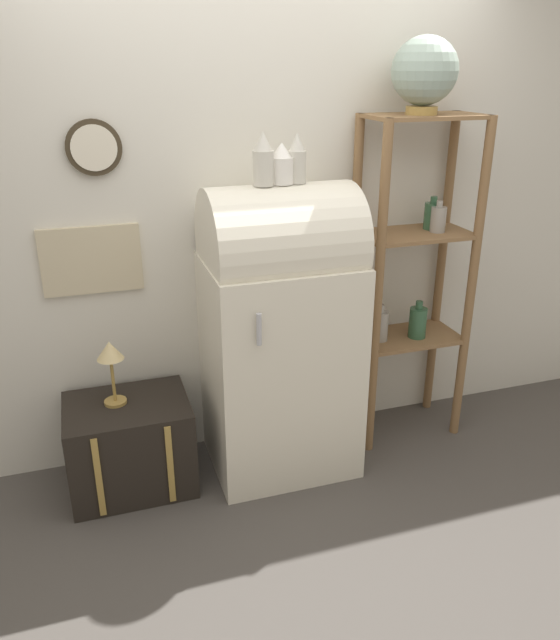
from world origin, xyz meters
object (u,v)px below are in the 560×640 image
suitcase_trunk (130,445)px  vase_right (297,160)px  refrigerator (280,329)px  vase_center (282,165)px  vase_left (263,161)px  globe (425,72)px  desk_lamp (110,357)px

suitcase_trunk → vase_right: bearing=-1.4°
refrigerator → vase_center: (0.01, 0.01, 0.82)m
vase_left → vase_right: vase_left is taller
vase_left → refrigerator: bearing=7.5°
vase_right → suitcase_trunk: bearing=178.6°
globe → vase_left: (-0.83, -0.08, -0.37)m
refrigerator → vase_right: size_ratio=6.68×
vase_center → desk_lamp: vase_center is taller
vase_left → desk_lamp: (-0.76, 0.07, -0.90)m
refrigerator → vase_right: bearing=4.3°
vase_right → desk_lamp: 1.29m
globe → vase_center: 0.84m
refrigerator → suitcase_trunk: refrigerator is taller
refrigerator → vase_left: size_ratio=6.29×
refrigerator → desk_lamp: (-0.84, 0.05, -0.05)m
refrigerator → globe: globe is taller
suitcase_trunk → vase_right: vase_right is taller
vase_center → vase_right: 0.08m
desk_lamp → vase_left: bearing=-4.9°
refrigerator → globe: bearing=5.5°
refrigerator → vase_left: 0.85m
globe → vase_right: bearing=-174.4°
desk_lamp → vase_right: bearing=-3.0°
suitcase_trunk → vase_left: bearing=-3.1°
suitcase_trunk → vase_right: size_ratio=2.69×
vase_right → desk_lamp: bearing=177.0°
globe → refrigerator: bearing=-174.5°
refrigerator → suitcase_trunk: bearing=178.0°
vase_right → desk_lamp: vase_right is taller
refrigerator → vase_left: bearing=-172.5°
suitcase_trunk → desk_lamp: desk_lamp is taller
vase_center → vase_left: bearing=-169.4°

